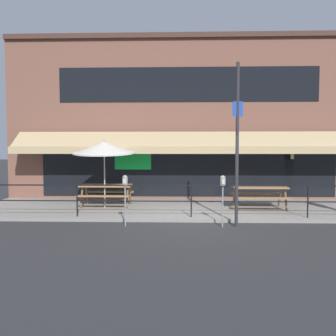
{
  "coord_description": "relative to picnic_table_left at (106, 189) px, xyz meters",
  "views": [
    {
      "loc": [
        -0.41,
        -9.43,
        2.12
      ],
      "look_at": [
        -0.73,
        1.6,
        1.5
      ],
      "focal_mm": 35.0,
      "sensor_mm": 36.0,
      "label": 1
    }
  ],
  "objects": [
    {
      "name": "picnic_table_centre",
      "position": [
        5.35,
        -0.33,
        0.0
      ],
      "size": [
        1.8,
        1.42,
        0.76
      ],
      "color": "#997047",
      "rests_on": "patio_deck"
    },
    {
      "name": "parking_meter_far",
      "position": [
        3.78,
        -2.68,
        0.44
      ],
      "size": [
        0.15,
        0.16,
        1.42
      ],
      "color": "gray",
      "rests_on": "ground"
    },
    {
      "name": "patio_umbrella_left",
      "position": [
        -0.0,
        -0.27,
        1.47
      ],
      "size": [
        2.14,
        2.14,
        2.39
      ],
      "color": "#B7B2A8",
      "rests_on": "patio_deck"
    },
    {
      "name": "patio_railing",
      "position": [
        2.96,
        -1.83,
        0.09
      ],
      "size": [
        13.84,
        0.04,
        0.97
      ],
      "color": "black",
      "rests_on": "patio_deck"
    },
    {
      "name": "parking_meter_near",
      "position": [
        1.1,
        -2.65,
        0.44
      ],
      "size": [
        0.15,
        0.16,
        1.42
      ],
      "color": "gray",
      "rests_on": "ground"
    },
    {
      "name": "picnic_table_left",
      "position": [
        0.0,
        0.0,
        0.0
      ],
      "size": [
        1.8,
        1.42,
        0.76
      ],
      "color": "#997047",
      "rests_on": "patio_deck"
    },
    {
      "name": "street_sign_pole",
      "position": [
        4.17,
        -2.58,
        1.59
      ],
      "size": [
        0.28,
        0.09,
        4.47
      ],
      "color": "#2D2D33",
      "rests_on": "ground"
    },
    {
      "name": "patio_deck",
      "position": [
        2.96,
        -0.13,
        -0.66
      ],
      "size": [
        15.0,
        4.0,
        0.1
      ],
      "primitive_type": "cube",
      "color": "gray",
      "rests_on": "ground"
    },
    {
      "name": "restaurant_building",
      "position": [
        2.96,
        2.09,
        2.68
      ],
      "size": [
        15.0,
        1.6,
        6.8
      ],
      "color": "brown",
      "rests_on": "ground"
    },
    {
      "name": "ground_plane",
      "position": [
        2.96,
        -2.13,
        -0.71
      ],
      "size": [
        120.0,
        120.0,
        0.0
      ],
      "primitive_type": "plane",
      "color": "#2D2D30"
    }
  ]
}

